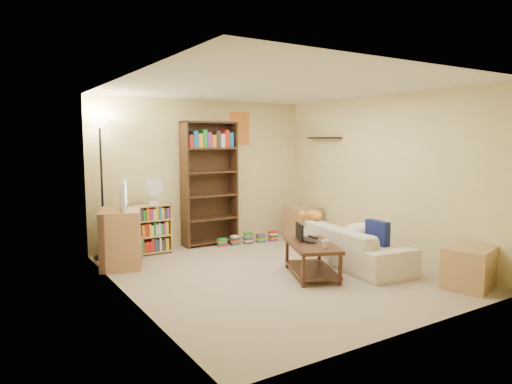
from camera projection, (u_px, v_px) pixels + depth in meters
room at (277, 154)px, 6.06m from camera, size 4.50×4.54×2.52m
sofa at (353, 245)px, 6.65m from camera, size 2.12×1.25×0.56m
navy_pillow at (377, 233)px, 6.28m from camera, size 0.12×0.37×0.33m
cream_blanket at (359, 230)px, 6.72m from camera, size 0.52×0.37×0.22m
tabby_cat at (312, 215)px, 7.17m from camera, size 0.45×0.20×0.15m
coffee_table at (312, 255)px, 6.06m from camera, size 0.90×1.14×0.45m
laptop at (310, 240)px, 6.20m from camera, size 0.36×0.24×0.03m
laptop_screen at (299, 232)px, 6.16m from camera, size 0.14×0.31×0.22m
mug at (326, 244)px, 5.80m from camera, size 0.18×0.18×0.10m
tv_remote at (313, 237)px, 6.39m from camera, size 0.07×0.18×0.02m
tv_stand at (121, 238)px, 6.54m from camera, size 0.77×0.90×0.82m
television at (119, 195)px, 6.47m from camera, size 0.78×0.54×0.42m
tall_bookshelf at (210, 180)px, 7.84m from camera, size 0.96×0.33×2.12m
short_bookshelf at (152, 229)px, 7.26m from camera, size 0.62×0.25×0.80m
desk_fan at (154, 190)px, 7.17m from camera, size 0.28×0.16×0.42m
floor_lamp at (100, 147)px, 6.82m from camera, size 0.36×0.36×2.14m
side_table at (303, 223)px, 8.37m from camera, size 0.53×0.53×0.59m
end_cabinet at (469, 267)px, 5.60m from camera, size 0.73×0.67×0.51m
book_stacks at (249, 239)px, 8.02m from camera, size 1.13×0.24×0.19m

